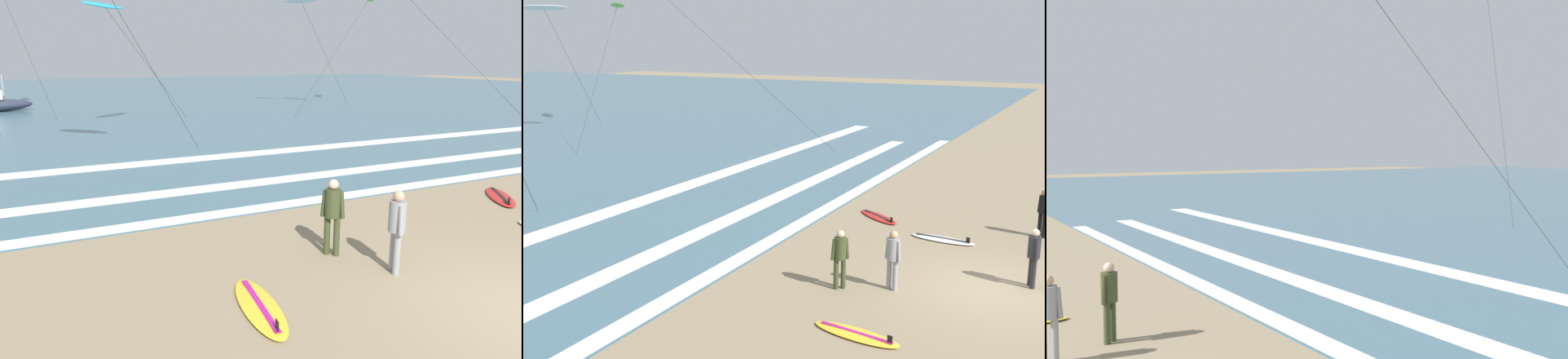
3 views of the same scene
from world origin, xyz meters
TOP-DOWN VIEW (x-y plane):
  - ground_plane at (0.00, 0.00)m, footprint 160.00×160.00m
  - wave_foam_shoreline at (1.63, 7.05)m, footprint 43.78×0.61m
  - wave_foam_mid_break at (0.14, 9.57)m, footprint 43.34×0.82m
  - wave_foam_outer_break at (0.92, 14.09)m, footprint 52.87×1.04m
  - surfer_left_near at (0.69, -0.87)m, footprint 0.50×0.32m
  - surfer_background_far at (-1.18, 2.33)m, footprint 0.32×0.50m
  - surfer_mid_group at (-1.77, 3.55)m, footprint 0.41×0.44m
  - surfer_right_near at (5.37, -0.62)m, footprint 0.41×0.43m
  - surfboard_near_water at (-4.08, 2.17)m, footprint 0.88×2.16m
  - surfboard_foreground_flat at (3.47, 2.15)m, footprint 0.77×2.14m
  - surfboard_right_spare at (4.96, 4.87)m, footprint 1.74×2.04m
  - kite_lime_low_near at (19.45, 29.98)m, footprint 11.68×7.39m
  - kite_white_far_left at (13.25, 30.47)m, footprint 6.69×3.24m

SIDE VIEW (x-z plane):
  - ground_plane at x=0.00m, z-range 0.00..0.00m
  - wave_foam_shoreline at x=1.63m, z-range 0.01..0.02m
  - wave_foam_mid_break at x=0.14m, z-range 0.01..0.02m
  - wave_foam_outer_break at x=0.92m, z-range 0.01..0.02m
  - surfboard_near_water at x=-4.08m, z-range -0.08..0.17m
  - surfboard_foreground_flat at x=3.47m, z-range -0.08..0.17m
  - surfboard_right_spare at x=4.96m, z-range -0.08..0.17m
  - surfer_left_near at x=0.69m, z-range 0.16..1.76m
  - surfer_background_far at x=-1.18m, z-range 0.16..1.76m
  - surfer_mid_group at x=-1.77m, z-range 0.16..1.76m
  - surfer_right_near at x=5.37m, z-range 0.16..1.76m
  - kite_white_far_left at x=13.25m, z-range 3.98..12.46m
  - kite_lime_low_near at x=19.45m, z-range 4.16..13.03m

